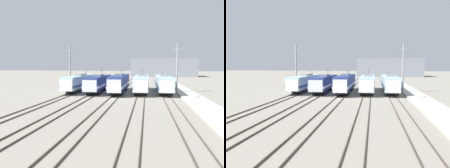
{
  "view_description": "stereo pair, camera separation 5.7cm",
  "coord_description": "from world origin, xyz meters",
  "views": [
    {
      "loc": [
        5.95,
        -39.26,
        5.98
      ],
      "look_at": [
        -0.69,
        2.01,
        2.41
      ],
      "focal_mm": 35.0,
      "sensor_mm": 36.0,
      "label": 1
    },
    {
      "loc": [
        6.0,
        -39.25,
        5.98
      ],
      "look_at": [
        -0.69,
        2.01,
        2.41
      ],
      "focal_mm": 35.0,
      "sensor_mm": 36.0,
      "label": 2
    }
  ],
  "objects": [
    {
      "name": "rail_pair_center",
      "position": [
        0.0,
        0.0,
        0.07
      ],
      "size": [
        1.51,
        120.0,
        0.15
      ],
      "color": "#4C4238",
      "rests_on": "ground_plane"
    },
    {
      "name": "rail_pair_far_right",
      "position": [
        9.6,
        0.0,
        0.07
      ],
      "size": [
        1.5,
        120.0,
        0.15
      ],
      "color": "#4C4238",
      "rests_on": "ground_plane"
    },
    {
      "name": "traffic_cone",
      "position": [
        14.86,
        0.65,
        0.53
      ],
      "size": [
        0.34,
        0.34,
        0.47
      ],
      "color": "orange",
      "rests_on": "platform"
    },
    {
      "name": "rail_pair_center_left",
      "position": [
        -4.8,
        0.0,
        0.07
      ],
      "size": [
        1.51,
        120.0,
        0.15
      ],
      "color": "#4C4238",
      "rests_on": "ground_plane"
    },
    {
      "name": "locomotive_center_right",
      "position": [
        4.8,
        8.81,
        2.07
      ],
      "size": [
        3.0,
        17.02,
        5.22
      ],
      "color": "#232326",
      "rests_on": "ground_plane"
    },
    {
      "name": "rail_pair_center_right",
      "position": [
        4.8,
        0.0,
        0.07
      ],
      "size": [
        1.51,
        120.0,
        0.15
      ],
      "color": "#4C4238",
      "rests_on": "ground_plane"
    },
    {
      "name": "depot_building",
      "position": [
        14.34,
        83.06,
        4.83
      ],
      "size": [
        34.07,
        14.45,
        9.66
      ],
      "color": "gray",
      "rests_on": "ground_plane"
    },
    {
      "name": "locomotive_far_right",
      "position": [
        9.6,
        9.77,
        2.05
      ],
      "size": [
        3.01,
        17.98,
        4.52
      ],
      "color": "#232326",
      "rests_on": "ground_plane"
    },
    {
      "name": "platform",
      "position": [
        14.19,
        0.0,
        0.15
      ],
      "size": [
        4.0,
        120.0,
        0.29
      ],
      "color": "#B7B5AD",
      "rests_on": "ground_plane"
    },
    {
      "name": "locomotive_center_left",
      "position": [
        -4.8,
        8.21,
        2.05
      ],
      "size": [
        3.08,
        16.16,
        5.07
      ],
      "color": "black",
      "rests_on": "ground_plane"
    },
    {
      "name": "catenary_tower_left",
      "position": [
        -11.59,
        8.9,
        5.52
      ],
      "size": [
        2.21,
        0.37,
        10.74
      ],
      "color": "gray",
      "rests_on": "ground_plane"
    },
    {
      "name": "locomotive_center",
      "position": [
        0.0,
        7.79,
        2.16
      ],
      "size": [
        2.9,
        16.78,
        4.89
      ],
      "color": "black",
      "rests_on": "ground_plane"
    },
    {
      "name": "rail_pair_far_left",
      "position": [
        -9.6,
        0.0,
        0.07
      ],
      "size": [
        1.5,
        120.0,
        0.15
      ],
      "color": "#4C4238",
      "rests_on": "ground_plane"
    },
    {
      "name": "catenary_tower_right",
      "position": [
        12.25,
        8.9,
        5.52
      ],
      "size": [
        2.21,
        0.37,
        10.74
      ],
      "color": "gray",
      "rests_on": "ground_plane"
    },
    {
      "name": "locomotive_far_left",
      "position": [
        -9.6,
        10.19,
        2.05
      ],
      "size": [
        2.86,
        19.72,
        4.8
      ],
      "color": "#232326",
      "rests_on": "ground_plane"
    },
    {
      "name": "ground_plane",
      "position": [
        0.0,
        0.0,
        0.0
      ],
      "size": [
        400.0,
        400.0,
        0.0
      ],
      "primitive_type": "plane",
      "color": "gray"
    }
  ]
}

